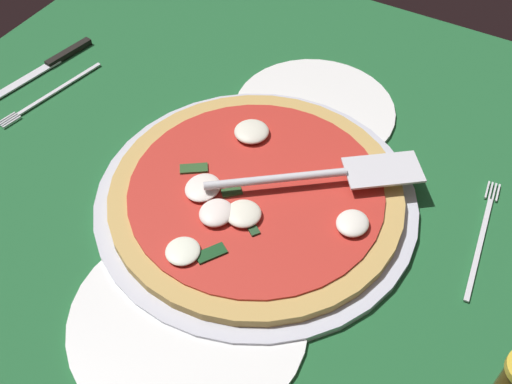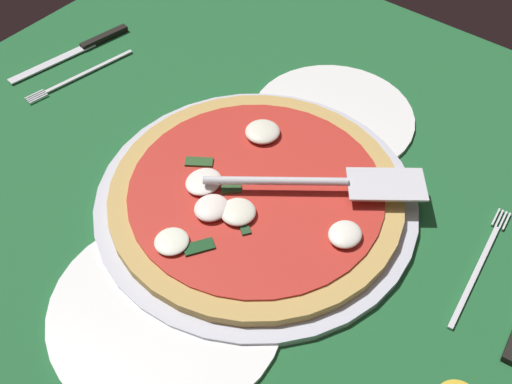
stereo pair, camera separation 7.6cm
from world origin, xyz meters
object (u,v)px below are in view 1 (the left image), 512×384
at_px(dinner_plate_right, 189,320).
at_px(pizza_server, 325,175).
at_px(dinner_plate_left, 317,111).
at_px(place_setting_far, 506,259).
at_px(pizza, 255,193).
at_px(place_setting_near, 49,81).

relative_size(dinner_plate_right, pizza_server, 1.12).
xyz_separation_m(dinner_plate_left, place_setting_far, (0.12, 0.30, -0.00)).
distance_m(dinner_plate_right, pizza, 0.18).
bearing_deg(pizza, dinner_plate_left, -177.48).
bearing_deg(place_setting_near, pizza, 91.61).
distance_m(pizza_server, place_setting_far, 0.23).
bearing_deg(pizza, place_setting_near, -98.12).
relative_size(dinner_plate_left, place_setting_far, 1.13).
relative_size(pizza_server, place_setting_far, 1.14).
height_order(dinner_plate_left, pizza_server, pizza_server).
bearing_deg(dinner_plate_left, dinner_plate_right, 4.38).
xyz_separation_m(dinner_plate_left, pizza_server, (0.14, 0.08, 0.04)).
bearing_deg(dinner_plate_left, pizza, 2.52).
height_order(dinner_plate_left, place_setting_near, place_setting_near).
bearing_deg(pizza, place_setting_far, 103.64).
bearing_deg(place_setting_near, dinner_plate_left, 119.49).
bearing_deg(pizza_server, dinner_plate_left, 81.12).
xyz_separation_m(dinner_plate_right, pizza, (-0.18, -0.02, 0.02)).
height_order(dinner_plate_right, pizza, pizza).
relative_size(pizza, pizza_server, 1.57).
bearing_deg(place_setting_far, dinner_plate_left, 62.00).
relative_size(place_setting_near, place_setting_far, 1.08).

